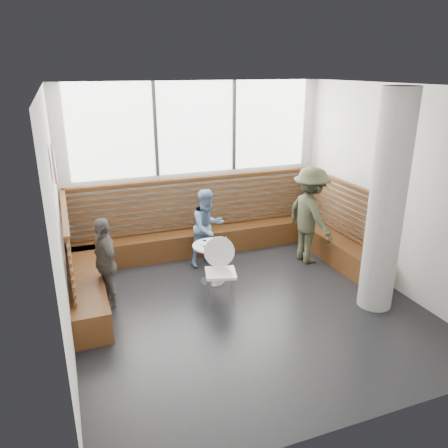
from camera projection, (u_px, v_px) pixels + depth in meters
name	position (u px, v px, depth m)	size (l,w,h in m)	color
room	(249.00, 206.00, 6.06)	(5.00, 5.00, 3.20)	silver
booth	(209.00, 241.00, 8.03)	(5.00, 2.50, 1.44)	#482912
concrete_column	(387.00, 204.00, 6.14)	(0.50, 0.50, 3.20)	gray
wall_art	(54.00, 164.00, 5.36)	(0.50, 0.50, 0.03)	white
cafe_table	(213.00, 256.00, 7.21)	(0.66, 0.66, 0.68)	silver
cafe_chair	(219.00, 265.00, 6.63)	(0.47, 0.46, 0.99)	white
adult_man	(310.00, 215.00, 7.90)	(1.15, 0.66, 1.78)	#3B3E29
child_back	(208.00, 228.00, 7.83)	(0.69, 0.53, 1.41)	#6482AD
child_left	(105.00, 262.00, 6.47)	(0.81, 0.34, 1.39)	#5F5B56
plate_near	(205.00, 243.00, 7.21)	(0.20, 0.20, 0.01)	white
plate_far	(212.00, 241.00, 7.30)	(0.20, 0.20, 0.01)	white
glass_left	(205.00, 244.00, 7.06)	(0.07, 0.07, 0.11)	white
glass_mid	(214.00, 243.00, 7.06)	(0.07, 0.07, 0.11)	white
glass_right	(224.00, 240.00, 7.20)	(0.07, 0.07, 0.12)	white
menu_card	(222.00, 249.00, 6.99)	(0.19, 0.13, 0.00)	#A5C64C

